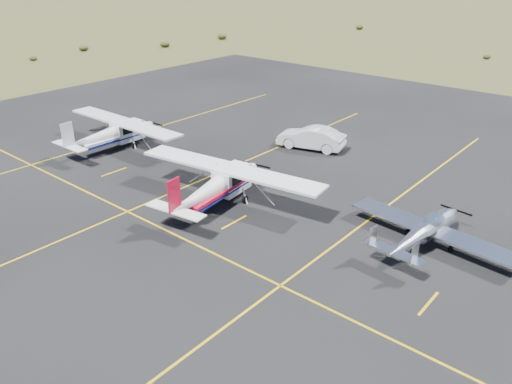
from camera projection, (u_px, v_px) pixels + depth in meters
ground at (385, 247)px, 24.95m from camera, size 1600.00×1600.00×0.00m
apron at (275, 206)px, 29.04m from camera, size 72.00×72.00×0.02m
aircraft_low_wing at (426, 231)px, 24.56m from camera, size 6.39×8.88×1.92m
aircraft_cessna at (218, 185)px, 28.51m from camera, size 7.33×12.11×3.05m
aircraft_plain at (112, 133)px, 37.13m from camera, size 6.91×11.51×2.93m
sedan at (311, 138)px, 37.50m from camera, size 3.06×5.36×1.67m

